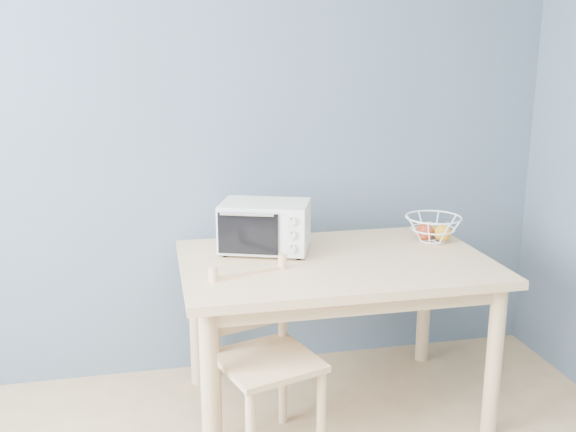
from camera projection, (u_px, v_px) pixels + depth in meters
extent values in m
cube|color=slate|center=(169.00, 129.00, 3.17)|extent=(4.00, 0.01, 2.60)
cube|color=#E4BB89|center=(335.00, 263.00, 2.93)|extent=(1.40, 0.90, 0.04)
cylinder|color=#E4BB89|center=(210.00, 392.00, 2.55)|extent=(0.07, 0.07, 0.71)
cylinder|color=#E4BB89|center=(494.00, 361.00, 2.80)|extent=(0.07, 0.07, 0.71)
cylinder|color=#E4BB89|center=(196.00, 319.00, 3.25)|extent=(0.07, 0.07, 0.71)
cylinder|color=#E4BB89|center=(424.00, 300.00, 3.50)|extent=(0.07, 0.07, 0.71)
cube|color=white|center=(265.00, 226.00, 3.01)|extent=(0.47, 0.39, 0.23)
cube|color=black|center=(254.00, 226.00, 3.02)|extent=(0.33, 0.31, 0.18)
cube|color=black|center=(248.00, 234.00, 2.88)|extent=(0.26, 0.10, 0.19)
cylinder|color=silver|center=(247.00, 215.00, 2.84)|extent=(0.23, 0.09, 0.01)
cube|color=white|center=(292.00, 234.00, 2.86)|extent=(0.11, 0.04, 0.21)
cylinder|color=black|center=(225.00, 255.00, 2.96)|extent=(0.02, 0.02, 0.01)
cylinder|color=black|center=(299.00, 258.00, 2.92)|extent=(0.02, 0.02, 0.01)
cylinder|color=black|center=(234.00, 242.00, 3.16)|extent=(0.02, 0.02, 0.01)
cylinder|color=black|center=(303.00, 245.00, 3.12)|extent=(0.02, 0.02, 0.01)
cylinder|color=silver|center=(292.00, 221.00, 2.84)|extent=(0.04, 0.03, 0.04)
cylinder|color=silver|center=(292.00, 235.00, 2.85)|extent=(0.04, 0.03, 0.04)
cylinder|color=silver|center=(292.00, 249.00, 2.87)|extent=(0.04, 0.03, 0.04)
torus|color=white|center=(434.00, 217.00, 3.17)|extent=(0.32, 0.32, 0.01)
torus|color=white|center=(433.00, 229.00, 3.18)|extent=(0.25, 0.25, 0.01)
torus|color=white|center=(432.00, 240.00, 3.20)|extent=(0.15, 0.15, 0.01)
sphere|color=red|center=(425.00, 232.00, 3.19)|extent=(0.09, 0.09, 0.09)
sphere|color=orange|center=(443.00, 233.00, 3.17)|extent=(0.08, 0.08, 0.08)
sphere|color=tan|center=(429.00, 230.00, 3.24)|extent=(0.08, 0.08, 0.08)
cube|color=#E4BB89|center=(268.00, 361.00, 2.66)|extent=(0.48, 0.48, 0.03)
cylinder|color=#E4BB89|center=(321.00, 416.00, 2.65)|extent=(0.04, 0.04, 0.41)
cylinder|color=#E4BB89|center=(217.00, 400.00, 2.77)|extent=(0.04, 0.04, 0.41)
cylinder|color=#E4BB89|center=(283.00, 382.00, 2.93)|extent=(0.04, 0.04, 0.41)
cylinder|color=#E4BB89|center=(214.00, 313.00, 2.67)|extent=(0.04, 0.04, 0.41)
cylinder|color=#E4BB89|center=(283.00, 298.00, 2.83)|extent=(0.04, 0.04, 0.41)
cube|color=#E4BB89|center=(250.00, 324.00, 2.77)|extent=(0.32, 0.11, 0.05)
cube|color=#E4BB89|center=(249.00, 300.00, 2.75)|extent=(0.32, 0.11, 0.05)
cube|color=#E4BB89|center=(249.00, 276.00, 2.72)|extent=(0.32, 0.11, 0.05)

